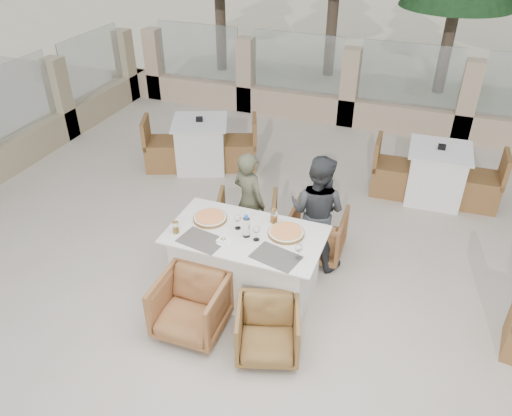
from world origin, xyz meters
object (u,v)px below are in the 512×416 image
(armchair_near_right, at_px, (268,330))
(bg_table_a, at_px, (201,145))
(pizza_right, at_px, (286,232))
(olive_dish, at_px, (223,240))
(dining_table, at_px, (246,263))
(water_bottle, at_px, (246,226))
(beer_glass_left, at_px, (176,227))
(beer_glass_right, at_px, (274,216))
(armchair_near_left, at_px, (191,306))
(diner_right, at_px, (317,212))
(diner_left, at_px, (249,202))
(wine_glass_centre, at_px, (238,221))
(wine_glass_near, at_px, (256,232))
(armchair_far_right, at_px, (317,233))
(bg_table_b, at_px, (436,174))
(armchair_far_left, at_px, (247,222))
(wine_glass_corner, at_px, (299,251))
(pizza_left, at_px, (210,218))

(armchair_near_right, xyz_separation_m, bg_table_a, (-2.21, 3.15, 0.11))
(pizza_right, height_order, olive_dish, pizza_right)
(dining_table, xyz_separation_m, olive_dish, (-0.16, -0.21, 0.41))
(water_bottle, distance_m, beer_glass_left, 0.73)
(beer_glass_right, height_order, armchair_near_left, beer_glass_right)
(water_bottle, bearing_deg, diner_right, 56.98)
(diner_left, bearing_deg, wine_glass_centre, 126.57)
(water_bottle, distance_m, wine_glass_near, 0.12)
(pizza_right, bearing_deg, armchair_near_left, -129.16)
(armchair_far_right, height_order, diner_right, diner_right)
(diner_left, distance_m, bg_table_b, 2.82)
(beer_glass_left, relative_size, bg_table_b, 0.08)
(wine_glass_near, height_order, bg_table_a, wine_glass_near)
(armchair_near_left, bearing_deg, beer_glass_right, 62.71)
(armchair_far_left, relative_size, bg_table_a, 0.44)
(dining_table, bearing_deg, pizza_right, 19.02)
(wine_glass_near, height_order, armchair_far_left, wine_glass_near)
(armchair_near_right, height_order, bg_table_b, bg_table_b)
(olive_dish, distance_m, armchair_near_left, 0.72)
(wine_glass_corner, bearing_deg, pizza_left, 164.25)
(pizza_right, relative_size, beer_glass_left, 2.92)
(olive_dish, distance_m, bg_table_a, 3.09)
(beer_glass_right, bearing_deg, pizza_left, -163.09)
(water_bottle, bearing_deg, wine_glass_near, -12.05)
(wine_glass_near, bearing_deg, water_bottle, 167.95)
(pizza_left, xyz_separation_m, wine_glass_corner, (1.07, -0.30, 0.07))
(wine_glass_corner, distance_m, diner_left, 1.34)
(armchair_near_right, bearing_deg, bg_table_a, 107.07)
(armchair_near_right, bearing_deg, armchair_far_right, 70.67)
(beer_glass_right, bearing_deg, olive_dish, -125.28)
(water_bottle, distance_m, armchair_near_right, 1.04)
(water_bottle, xyz_separation_m, beer_glass_left, (-0.70, -0.19, -0.06))
(water_bottle, bearing_deg, diner_left, 109.74)
(water_bottle, relative_size, wine_glass_near, 1.37)
(dining_table, height_order, pizza_right, pizza_right)
(dining_table, bearing_deg, pizza_left, 166.97)
(armchair_far_right, xyz_separation_m, armchair_near_right, (-0.04, -1.64, -0.03))
(pizza_left, relative_size, bg_table_a, 0.22)
(wine_glass_centre, bearing_deg, diner_left, 102.44)
(wine_glass_corner, xyz_separation_m, olive_dish, (-0.78, -0.01, -0.07))
(pizza_left, relative_size, beer_glass_left, 2.80)
(dining_table, relative_size, armchair_near_right, 2.69)
(pizza_right, distance_m, armchair_far_right, 0.94)
(olive_dish, distance_m, bg_table_b, 3.53)
(diner_right, bearing_deg, armchair_far_left, 8.82)
(armchair_far_left, bearing_deg, armchair_near_left, 74.02)
(olive_dish, bearing_deg, armchair_near_left, -105.67)
(diner_left, bearing_deg, beer_glass_right, 158.43)
(beer_glass_left, bearing_deg, armchair_far_left, 70.21)
(dining_table, height_order, armchair_near_right, dining_table)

